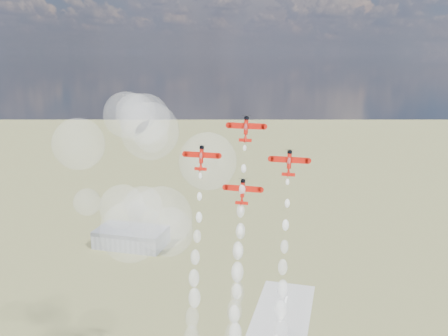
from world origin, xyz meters
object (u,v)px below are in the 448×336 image
plane_lead (246,128)px  plane_slot (242,191)px  hangar (131,237)px  plane_left (201,157)px  plane_right (289,162)px

plane_lead → plane_slot: size_ratio=1.00×
hangar → plane_slot: 227.33m
hangar → plane_left: size_ratio=4.77×
hangar → plane_right: bearing=-51.6°
plane_lead → plane_left: bearing=-171.4°
hangar → plane_left: plane_left is taller
plane_left → plane_right: size_ratio=1.00×
plane_left → plane_slot: bearing=-8.6°
plane_lead → plane_right: size_ratio=1.00×
plane_lead → plane_slot: plane_lead is taller
hangar → plane_lead: plane_lead is taller
plane_lead → plane_slot: (0.00, -3.91, -17.60)m
hangar → plane_slot: plane_slot is taller
hangar → plane_right: (132.75, -167.45, 101.60)m
hangar → plane_left: (106.99, -167.45, 101.60)m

